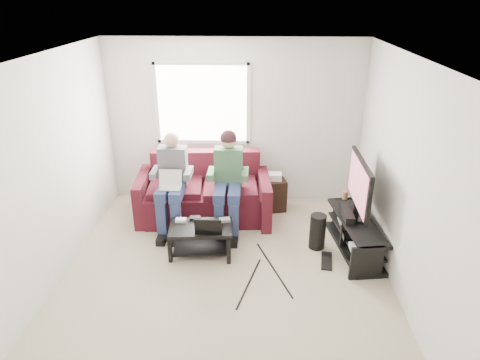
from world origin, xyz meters
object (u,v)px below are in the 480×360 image
end_table (274,193)px  tv_stand (355,236)px  sofa (204,195)px  subwoofer (317,232)px  coffee_table (201,234)px  tv (359,185)px

end_table → tv_stand: bearing=-47.1°
sofa → subwoofer: bearing=-27.5°
sofa → tv_stand: bearing=-22.4°
coffee_table → end_table: (0.99, 1.32, -0.02)m
tv_stand → coffee_table: bearing=-174.8°
end_table → subwoofer: bearing=-63.4°
tv → end_table: tv is taller
sofa → coffee_table: size_ratio=2.43×
tv_stand → end_table: 1.55m
sofa → end_table: 1.11m
coffee_table → subwoofer: 1.56m
sofa → tv_stand: (2.14, -0.88, -0.14)m
subwoofer → end_table: bearing=116.6°
coffee_table → tv_stand: tv_stand is taller
tv_stand → subwoofer: (-0.50, 0.03, 0.04)m
sofa → tv: 2.34m
tv → coffee_table: bearing=-172.1°
coffee_table → tv_stand: 2.06m
tv → tv_stand: bearing=-88.5°
tv_stand → sofa: bearing=157.6°
tv → subwoofer: 0.83m
tv → end_table: 1.61m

